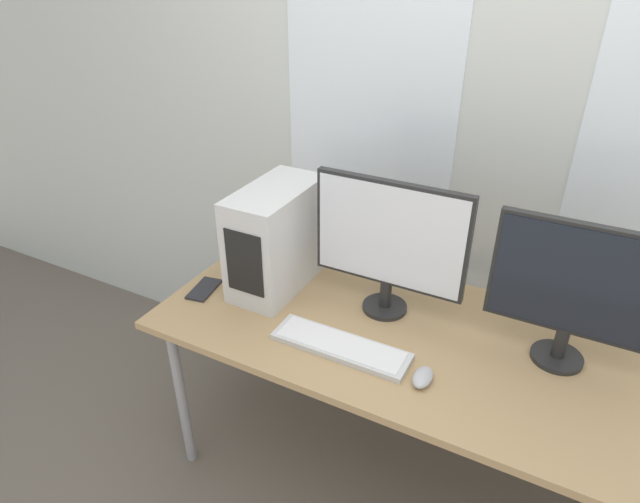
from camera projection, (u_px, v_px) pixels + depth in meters
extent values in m
cube|color=silver|center=(518.00, 125.00, 1.86)|extent=(8.00, 0.06, 2.70)
cube|color=white|center=(371.00, 66.00, 1.98)|extent=(0.70, 0.01, 1.01)
cube|color=tan|center=(454.00, 350.00, 1.77)|extent=(2.07, 0.79, 0.03)
cylinder|color=#99999E|center=(181.00, 396.00, 2.10)|extent=(0.04, 0.04, 0.72)
cylinder|color=#99999E|center=(268.00, 312.00, 2.58)|extent=(0.04, 0.04, 0.72)
cube|color=silver|center=(277.00, 238.00, 2.00)|extent=(0.21, 0.42, 0.40)
cube|color=black|center=(244.00, 263.00, 1.84)|extent=(0.15, 0.00, 0.24)
cylinder|color=black|center=(385.00, 307.00, 1.95)|extent=(0.16, 0.16, 0.02)
cylinder|color=black|center=(386.00, 292.00, 1.91)|extent=(0.04, 0.04, 0.11)
cube|color=black|center=(390.00, 234.00, 1.80)|extent=(0.54, 0.03, 0.38)
cube|color=white|center=(388.00, 236.00, 1.78)|extent=(0.52, 0.00, 0.36)
cylinder|color=black|center=(557.00, 357.00, 1.71)|extent=(0.16, 0.16, 0.02)
cylinder|color=black|center=(561.00, 341.00, 1.68)|extent=(0.04, 0.04, 0.11)
cube|color=black|center=(578.00, 281.00, 1.56)|extent=(0.50, 0.03, 0.37)
cube|color=black|center=(578.00, 283.00, 1.55)|extent=(0.47, 0.00, 0.34)
cube|color=silver|center=(341.00, 346.00, 1.75)|extent=(0.46, 0.13, 0.02)
cube|color=white|center=(341.00, 344.00, 1.74)|extent=(0.43, 0.11, 0.00)
ellipsoid|color=#B2B2B7|center=(423.00, 377.00, 1.62)|extent=(0.06, 0.10, 0.03)
cube|color=#232328|center=(204.00, 289.00, 2.05)|extent=(0.10, 0.16, 0.01)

